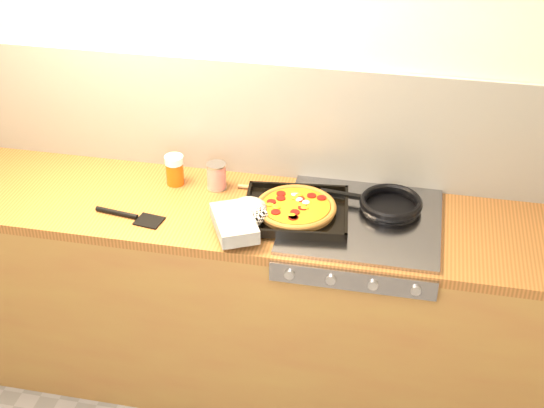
% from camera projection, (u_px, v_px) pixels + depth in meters
% --- Properties ---
extents(room_shell, '(3.20, 3.20, 3.20)m').
position_uv_depth(room_shell, '(263.00, 121.00, 3.10)').
color(room_shell, white).
rests_on(room_shell, ground).
extents(counter_run, '(3.20, 0.62, 0.90)m').
position_uv_depth(counter_run, '(250.00, 298.00, 3.23)').
color(counter_run, olive).
rests_on(counter_run, ground).
extents(stovetop, '(0.60, 0.56, 0.02)m').
position_uv_depth(stovetop, '(362.00, 221.00, 2.91)').
color(stovetop, gray).
rests_on(stovetop, counter_run).
extents(pizza_on_tray, '(0.54, 0.50, 0.07)m').
position_uv_depth(pizza_on_tray, '(279.00, 211.00, 2.90)').
color(pizza_on_tray, black).
rests_on(pizza_on_tray, stovetop).
extents(frying_pan, '(0.42, 0.27, 0.04)m').
position_uv_depth(frying_pan, '(389.00, 204.00, 2.95)').
color(frying_pan, black).
rests_on(frying_pan, stovetop).
extents(tomato_can, '(0.09, 0.09, 0.11)m').
position_uv_depth(tomato_can, '(217.00, 176.00, 3.10)').
color(tomato_can, maroon).
rests_on(tomato_can, counter_run).
extents(juice_glass, '(0.09, 0.09, 0.13)m').
position_uv_depth(juice_glass, '(175.00, 170.00, 3.13)').
color(juice_glass, '#CF4B0C').
rests_on(juice_glass, counter_run).
extents(wooden_spoon, '(0.30, 0.04, 0.02)m').
position_uv_depth(wooden_spoon, '(280.00, 191.00, 3.09)').
color(wooden_spoon, '#A06B44').
rests_on(wooden_spoon, counter_run).
extents(black_spatula, '(0.29, 0.10, 0.02)m').
position_uv_depth(black_spatula, '(130.00, 216.00, 2.94)').
color(black_spatula, black).
rests_on(black_spatula, counter_run).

